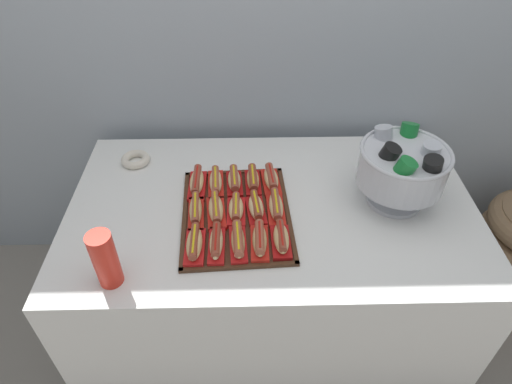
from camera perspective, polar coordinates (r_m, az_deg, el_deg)
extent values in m
plane|color=gray|center=(2.32, 1.63, -16.05)|extent=(10.00, 10.00, 0.00)
cube|color=#9EA8B2|center=(1.96, 1.60, 21.66)|extent=(6.00, 0.10, 2.60)
cube|color=white|center=(1.99, 1.86, -9.56)|extent=(1.59, 0.93, 0.74)
cylinder|color=black|center=(2.26, 20.94, -21.95)|extent=(0.05, 0.05, 0.04)
cylinder|color=black|center=(2.58, -14.17, -9.06)|extent=(0.05, 0.05, 0.04)
cylinder|color=black|center=(2.63, 16.43, -8.46)|extent=(0.05, 0.05, 0.04)
torus|color=#896B4C|center=(2.76, 29.97, -9.22)|extent=(0.53, 0.53, 0.12)
cube|color=#472B19|center=(1.67, -2.57, -2.99)|extent=(0.43, 0.55, 0.01)
cube|color=#472B19|center=(1.49, -2.16, -9.58)|extent=(0.41, 0.04, 0.01)
cube|color=#472B19|center=(1.86, -2.90, 2.61)|extent=(0.41, 0.04, 0.01)
cube|color=#472B19|center=(1.67, -9.25, -3.13)|extent=(0.04, 0.53, 0.01)
cube|color=#472B19|center=(1.68, 4.08, -2.47)|extent=(0.04, 0.53, 0.01)
cube|color=red|center=(1.55, -7.91, -7.14)|extent=(0.07, 0.17, 0.02)
ellipsoid|color=tan|center=(1.53, -7.99, -6.60)|extent=(0.06, 0.16, 0.04)
cylinder|color=brown|center=(1.53, -8.03, -6.31)|extent=(0.03, 0.16, 0.03)
cylinder|color=yellow|center=(1.52, -8.07, -5.98)|extent=(0.01, 0.13, 0.01)
cube|color=red|center=(1.55, -5.12, -7.02)|extent=(0.06, 0.17, 0.02)
ellipsoid|color=beige|center=(1.53, -5.17, -6.45)|extent=(0.05, 0.16, 0.04)
cylinder|color=brown|center=(1.52, -5.20, -6.13)|extent=(0.03, 0.15, 0.03)
cylinder|color=red|center=(1.51, -5.23, -5.79)|extent=(0.01, 0.12, 0.01)
cube|color=red|center=(1.54, -2.32, -6.88)|extent=(0.07, 0.17, 0.02)
ellipsoid|color=tan|center=(1.53, -2.34, -6.34)|extent=(0.06, 0.16, 0.04)
cylinder|color=#A8563D|center=(1.52, -2.36, -6.04)|extent=(0.04, 0.15, 0.03)
cylinder|color=yellow|center=(1.51, -2.37, -5.65)|extent=(0.02, 0.13, 0.01)
cube|color=red|center=(1.55, 0.47, -6.73)|extent=(0.06, 0.17, 0.02)
ellipsoid|color=tan|center=(1.53, 0.48, -6.18)|extent=(0.05, 0.16, 0.04)
cylinder|color=#A8563D|center=(1.52, 0.48, -5.87)|extent=(0.03, 0.15, 0.03)
cylinder|color=red|center=(1.51, 0.48, -5.50)|extent=(0.01, 0.12, 0.01)
cube|color=#B21414|center=(1.55, 3.25, -6.57)|extent=(0.07, 0.16, 0.02)
ellipsoid|color=tan|center=(1.54, 3.28, -5.96)|extent=(0.06, 0.15, 0.04)
cylinder|color=brown|center=(1.53, 3.30, -5.62)|extent=(0.03, 0.14, 0.03)
cylinder|color=red|center=(1.52, 3.32, -5.31)|extent=(0.01, 0.12, 0.01)
cube|color=red|center=(1.66, -7.75, -2.92)|extent=(0.07, 0.18, 0.02)
ellipsoid|color=tan|center=(1.65, -7.82, -2.31)|extent=(0.06, 0.17, 0.04)
cylinder|color=#9E4C38|center=(1.64, -7.87, -1.97)|extent=(0.04, 0.16, 0.03)
cylinder|color=yellow|center=(1.63, -7.90, -1.67)|extent=(0.02, 0.13, 0.01)
cube|color=red|center=(1.66, -5.17, -2.80)|extent=(0.08, 0.18, 0.02)
ellipsoid|color=#E0BC7F|center=(1.64, -5.22, -2.20)|extent=(0.07, 0.16, 0.04)
cylinder|color=#A8563D|center=(1.64, -5.25, -1.86)|extent=(0.04, 0.16, 0.03)
cylinder|color=yellow|center=(1.63, -5.27, -1.54)|extent=(0.02, 0.13, 0.01)
cube|color=red|center=(1.66, -2.58, -2.67)|extent=(0.07, 0.15, 0.02)
ellipsoid|color=#E0BC7F|center=(1.65, -2.60, -2.14)|extent=(0.06, 0.14, 0.04)
cylinder|color=#A8563D|center=(1.64, -2.62, -1.84)|extent=(0.03, 0.13, 0.03)
cylinder|color=yellow|center=(1.63, -2.63, -1.51)|extent=(0.01, 0.11, 0.01)
cube|color=#B21414|center=(1.66, 0.00, -2.54)|extent=(0.08, 0.16, 0.02)
ellipsoid|color=beige|center=(1.65, 0.00, -1.94)|extent=(0.07, 0.15, 0.04)
cylinder|color=brown|center=(1.64, 0.00, -1.61)|extent=(0.04, 0.14, 0.03)
cylinder|color=yellow|center=(1.63, 0.00, -1.28)|extent=(0.02, 0.12, 0.01)
cube|color=red|center=(1.67, 2.58, -2.40)|extent=(0.07, 0.17, 0.02)
ellipsoid|color=#E0BC7F|center=(1.65, 2.60, -1.83)|extent=(0.06, 0.16, 0.04)
cylinder|color=#9E4C38|center=(1.64, 2.61, -1.52)|extent=(0.03, 0.15, 0.03)
cylinder|color=yellow|center=(1.64, 2.63, -1.17)|extent=(0.01, 0.13, 0.01)
cube|color=red|center=(1.79, -7.61, 0.74)|extent=(0.07, 0.17, 0.02)
ellipsoid|color=#E0BC7F|center=(1.77, -7.68, 1.32)|extent=(0.05, 0.16, 0.04)
cylinder|color=brown|center=(1.76, -7.71, 1.64)|extent=(0.03, 0.16, 0.03)
cylinder|color=red|center=(1.76, -7.75, 1.99)|extent=(0.01, 0.14, 0.01)
cube|color=red|center=(1.78, -5.21, 0.86)|extent=(0.07, 0.18, 0.02)
ellipsoid|color=beige|center=(1.77, -5.25, 1.36)|extent=(0.06, 0.16, 0.04)
cylinder|color=#A8563D|center=(1.76, -5.27, 1.63)|extent=(0.04, 0.15, 0.03)
cylinder|color=yellow|center=(1.76, -5.30, 1.95)|extent=(0.02, 0.13, 0.01)
cube|color=#B21414|center=(1.78, -2.80, 0.98)|extent=(0.07, 0.16, 0.02)
ellipsoid|color=beige|center=(1.77, -2.83, 1.54)|extent=(0.06, 0.14, 0.04)
cylinder|color=#9E4C38|center=(1.76, -2.84, 1.85)|extent=(0.04, 0.14, 0.03)
cylinder|color=yellow|center=(1.75, -2.85, 2.21)|extent=(0.02, 0.12, 0.01)
cube|color=#B21414|center=(1.79, -0.40, 1.10)|extent=(0.07, 0.16, 0.02)
ellipsoid|color=tan|center=(1.77, -0.40, 1.64)|extent=(0.05, 0.15, 0.04)
cylinder|color=brown|center=(1.76, -0.40, 1.94)|extent=(0.04, 0.15, 0.03)
cylinder|color=yellow|center=(1.75, -0.40, 2.30)|extent=(0.01, 0.12, 0.01)
cube|color=red|center=(1.79, 2.00, 1.22)|extent=(0.08, 0.17, 0.02)
ellipsoid|color=#E0BC7F|center=(1.78, 2.01, 1.77)|extent=(0.07, 0.15, 0.04)
cylinder|color=#9E4C38|center=(1.77, 2.02, 2.09)|extent=(0.04, 0.14, 0.03)
cylinder|color=red|center=(1.76, 2.03, 2.45)|extent=(0.02, 0.12, 0.01)
cylinder|color=silver|center=(1.81, 17.39, -0.84)|extent=(0.21, 0.21, 0.02)
cone|color=silver|center=(1.78, 17.70, 0.32)|extent=(0.07, 0.07, 0.08)
cylinder|color=silver|center=(1.71, 18.42, 3.09)|extent=(0.32, 0.32, 0.14)
torus|color=silver|center=(1.67, 18.92, 4.96)|extent=(0.33, 0.33, 0.02)
cylinder|color=#B7BCC6|center=(1.71, 21.48, 4.17)|extent=(0.08, 0.08, 0.13)
cylinder|color=#197A33|center=(1.78, 19.02, 6.50)|extent=(0.08, 0.11, 0.14)
cylinder|color=#B7BCC6|center=(1.74, 16.22, 6.23)|extent=(0.11, 0.12, 0.14)
cylinder|color=black|center=(1.65, 16.41, 4.03)|extent=(0.12, 0.11, 0.14)
cylinder|color=#197A33|center=(1.59, 18.15, 2.20)|extent=(0.12, 0.09, 0.15)
cylinder|color=black|center=(1.64, 21.75, 2.38)|extent=(0.10, 0.09, 0.14)
cylinder|color=red|center=(1.49, -18.60, -9.37)|extent=(0.08, 0.08, 0.12)
cylinder|color=red|center=(1.48, -18.78, -8.82)|extent=(0.08, 0.08, 0.12)
cylinder|color=red|center=(1.46, -18.96, -8.26)|extent=(0.08, 0.08, 0.12)
cylinder|color=red|center=(1.45, -19.15, -7.69)|extent=(0.08, 0.08, 0.12)
cylinder|color=red|center=(1.43, -19.34, -7.11)|extent=(0.08, 0.08, 0.12)
torus|color=silver|center=(1.99, -15.35, 4.10)|extent=(0.12, 0.12, 0.03)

